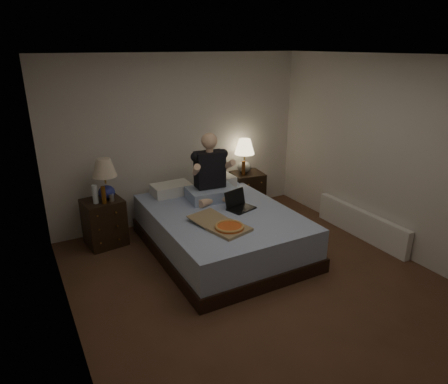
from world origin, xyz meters
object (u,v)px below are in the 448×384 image
soda_can (111,198)px  person (211,167)px  lamp_left (105,179)px  nightstand_right (247,191)px  lamp_right (244,156)px  radiator (361,224)px  bed (221,230)px  laptop (241,201)px  water_bottle (95,194)px  nightstand_left (104,222)px  beer_bottle_left (104,195)px  beer_bottle_right (243,168)px  pizza_box (229,227)px

soda_can → person: person is taller
lamp_left → soda_can: 0.26m
nightstand_right → lamp_right: 0.60m
nightstand_right → radiator: bearing=-54.6°
bed → laptop: laptop is taller
water_bottle → lamp_right: bearing=5.6°
nightstand_left → lamp_left: lamp_left is taller
lamp_right → person: 1.11m
soda_can → laptop: laptop is taller
water_bottle → beer_bottle_left: bearing=-28.5°
bed → soda_can: 1.52m
bed → laptop: 0.48m
nightstand_left → nightstand_right: size_ratio=1.03×
beer_bottle_left → soda_can: bearing=13.9°
bed → beer_bottle_right: 1.42m
beer_bottle_right → radiator: size_ratio=0.14×
lamp_right → radiator: 2.06m
water_bottle → person: bearing=-14.3°
nightstand_left → laptop: laptop is taller
water_bottle → person: 1.57m
nightstand_left → water_bottle: bearing=-148.8°
lamp_right → radiator: bearing=-61.3°
nightstand_right → lamp_right: size_ratio=1.13×
soda_can → beer_bottle_right: bearing=4.6°
nightstand_left → nightstand_right: 2.37m
radiator → lamp_right: bearing=118.7°
nightstand_right → laptop: laptop is taller
pizza_box → radiator: 2.16m
water_bottle → beer_bottle_right: water_bottle is taller
lamp_left → lamp_right: 2.25m
laptop → pizza_box: laptop is taller
water_bottle → laptop: size_ratio=0.74×
lamp_right → beer_bottle_left: (-2.32, -0.29, -0.15)m
nightstand_right → pizza_box: bearing=-120.6°
bed → water_bottle: bearing=149.7°
person → laptop: size_ratio=2.74×
bed → beer_bottle_left: (-1.32, 0.78, 0.48)m
soda_can → beer_bottle_left: 0.12m
beer_bottle_left → radiator: size_ratio=0.14×
beer_bottle_left → laptop: 1.80m
nightstand_left → lamp_right: lamp_right is taller
nightstand_left → beer_bottle_left: size_ratio=2.81×
bed → laptop: bearing=-17.6°
lamp_right → radiator: size_ratio=0.35×
lamp_left → beer_bottle_right: lamp_left is taller
lamp_right → water_bottle: size_ratio=2.24×
beer_bottle_right → person: (-0.84, -0.53, 0.28)m
nightstand_left → lamp_right: (2.32, 0.16, 0.59)m
lamp_right → beer_bottle_left: bearing=-172.9°
lamp_left → soda_can: (0.03, -0.11, -0.23)m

